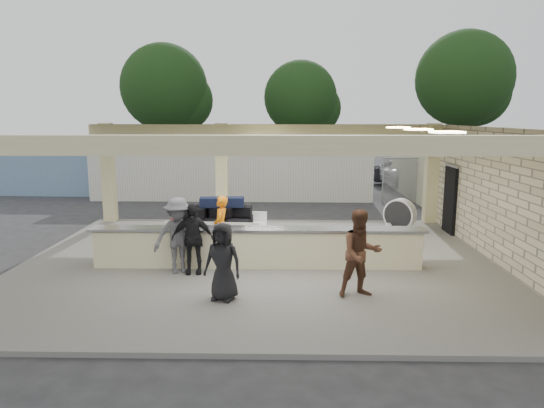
{
  "coord_description": "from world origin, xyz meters",
  "views": [
    {
      "loc": [
        0.61,
        -12.05,
        3.77
      ],
      "look_at": [
        0.33,
        1.0,
        1.4
      ],
      "focal_mm": 32.0,
      "sensor_mm": 36.0,
      "label": 1
    }
  ],
  "objects_px": {
    "luggage_cart": "(216,222)",
    "baggage_handler": "(221,227)",
    "drum_fan": "(400,215)",
    "container_white": "(233,168)",
    "car_dark": "(409,173)",
    "baggage_counter": "(257,247)",
    "car_white_b": "(535,176)",
    "container_blue": "(60,168)",
    "passenger_c": "(178,235)",
    "passenger_b": "(192,239)",
    "passenger_a": "(361,253)",
    "car_white_a": "(432,174)",
    "passenger_d": "(223,262)"
  },
  "relations": [
    {
      "from": "luggage_cart",
      "to": "baggage_handler",
      "type": "relative_size",
      "value": 1.63
    },
    {
      "from": "drum_fan",
      "to": "container_white",
      "type": "distance_m",
      "value": 9.61
    },
    {
      "from": "car_dark",
      "to": "baggage_counter",
      "type": "bearing_deg",
      "value": 156.68
    },
    {
      "from": "drum_fan",
      "to": "car_white_b",
      "type": "xyz_separation_m",
      "value": [
        9.26,
        9.84,
        0.08
      ]
    },
    {
      "from": "car_white_b",
      "to": "car_dark",
      "type": "relative_size",
      "value": 1.2
    },
    {
      "from": "drum_fan",
      "to": "container_blue",
      "type": "bearing_deg",
      "value": -172.46
    },
    {
      "from": "drum_fan",
      "to": "passenger_c",
      "type": "height_order",
      "value": "passenger_c"
    },
    {
      "from": "drum_fan",
      "to": "car_dark",
      "type": "bearing_deg",
      "value": 112.05
    },
    {
      "from": "passenger_b",
      "to": "passenger_a",
      "type": "bearing_deg",
      "value": -23.21
    },
    {
      "from": "luggage_cart",
      "to": "car_white_b",
      "type": "bearing_deg",
      "value": 43.73
    },
    {
      "from": "passenger_c",
      "to": "car_white_a",
      "type": "height_order",
      "value": "passenger_c"
    },
    {
      "from": "drum_fan",
      "to": "car_white_a",
      "type": "xyz_separation_m",
      "value": [
        4.22,
        10.68,
        0.04
      ]
    },
    {
      "from": "drum_fan",
      "to": "car_white_b",
      "type": "bearing_deg",
      "value": 84.55
    },
    {
      "from": "baggage_counter",
      "to": "passenger_a",
      "type": "xyz_separation_m",
      "value": [
        2.23,
        -1.96,
        0.42
      ]
    },
    {
      "from": "car_white_b",
      "to": "container_white",
      "type": "distance_m",
      "value": 15.5
    },
    {
      "from": "passenger_a",
      "to": "passenger_c",
      "type": "bearing_deg",
      "value": 147.95
    },
    {
      "from": "passenger_b",
      "to": "container_white",
      "type": "bearing_deg",
      "value": 88.59
    },
    {
      "from": "luggage_cart",
      "to": "passenger_d",
      "type": "xyz_separation_m",
      "value": [
        0.65,
        -3.7,
        0.0
      ]
    },
    {
      "from": "container_blue",
      "to": "passenger_b",
      "type": "bearing_deg",
      "value": -52.36
    },
    {
      "from": "passenger_d",
      "to": "passenger_b",
      "type": "bearing_deg",
      "value": 135.76
    },
    {
      "from": "passenger_a",
      "to": "car_white_a",
      "type": "bearing_deg",
      "value": 56.29
    },
    {
      "from": "baggage_counter",
      "to": "container_white",
      "type": "relative_size",
      "value": 0.65
    },
    {
      "from": "passenger_a",
      "to": "container_white",
      "type": "relative_size",
      "value": 0.14
    },
    {
      "from": "baggage_counter",
      "to": "drum_fan",
      "type": "height_order",
      "value": "drum_fan"
    },
    {
      "from": "passenger_d",
      "to": "baggage_handler",
      "type": "bearing_deg",
      "value": 114.61
    },
    {
      "from": "drum_fan",
      "to": "passenger_b",
      "type": "height_order",
      "value": "passenger_b"
    },
    {
      "from": "drum_fan",
      "to": "baggage_handler",
      "type": "relative_size",
      "value": 0.68
    },
    {
      "from": "drum_fan",
      "to": "passenger_b",
      "type": "distance_m",
      "value": 7.14
    },
    {
      "from": "baggage_counter",
      "to": "container_blue",
      "type": "relative_size",
      "value": 0.86
    },
    {
      "from": "passenger_c",
      "to": "car_white_b",
      "type": "bearing_deg",
      "value": 18.2
    },
    {
      "from": "baggage_counter",
      "to": "drum_fan",
      "type": "distance_m",
      "value": 5.61
    },
    {
      "from": "passenger_c",
      "to": "container_white",
      "type": "height_order",
      "value": "container_white"
    },
    {
      "from": "luggage_cart",
      "to": "passenger_d",
      "type": "bearing_deg",
      "value": -75.09
    },
    {
      "from": "container_white",
      "to": "car_white_a",
      "type": "bearing_deg",
      "value": 18.16
    },
    {
      "from": "passenger_d",
      "to": "car_white_b",
      "type": "xyz_separation_m",
      "value": [
        14.18,
        15.59,
        -0.12
      ]
    },
    {
      "from": "baggage_counter",
      "to": "car_white_b",
      "type": "height_order",
      "value": "car_white_b"
    },
    {
      "from": "passenger_a",
      "to": "luggage_cart",
      "type": "bearing_deg",
      "value": 122.63
    },
    {
      "from": "passenger_c",
      "to": "car_white_b",
      "type": "xyz_separation_m",
      "value": [
        15.44,
        13.89,
        -0.23
      ]
    },
    {
      "from": "passenger_a",
      "to": "car_white_a",
      "type": "height_order",
      "value": "passenger_a"
    },
    {
      "from": "car_white_b",
      "to": "car_dark",
      "type": "distance_m",
      "value": 6.25
    },
    {
      "from": "container_white",
      "to": "container_blue",
      "type": "bearing_deg",
      "value": 172.88
    },
    {
      "from": "passenger_a",
      "to": "car_white_a",
      "type": "distance_m",
      "value": 17.38
    },
    {
      "from": "passenger_d",
      "to": "car_white_a",
      "type": "height_order",
      "value": "passenger_d"
    },
    {
      "from": "passenger_b",
      "to": "car_white_a",
      "type": "height_order",
      "value": "passenger_b"
    },
    {
      "from": "passenger_c",
      "to": "container_blue",
      "type": "distance_m",
      "value": 15.31
    },
    {
      "from": "passenger_a",
      "to": "passenger_d",
      "type": "height_order",
      "value": "passenger_a"
    },
    {
      "from": "passenger_b",
      "to": "car_dark",
      "type": "height_order",
      "value": "passenger_b"
    },
    {
      "from": "passenger_b",
      "to": "container_white",
      "type": "relative_size",
      "value": 0.13
    },
    {
      "from": "car_white_a",
      "to": "passenger_d",
      "type": "bearing_deg",
      "value": 146.19
    },
    {
      "from": "car_white_a",
      "to": "car_dark",
      "type": "relative_size",
      "value": 1.27
    }
  ]
}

